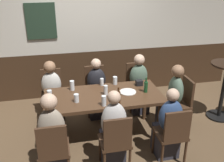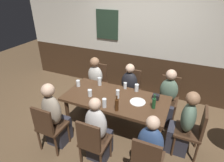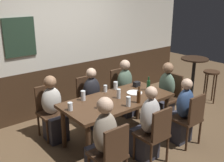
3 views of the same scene
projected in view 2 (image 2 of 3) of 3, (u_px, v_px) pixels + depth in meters
name	position (u px, v px, depth m)	size (l,w,h in m)	color
ground_plane	(115.00, 130.00, 3.65)	(12.00, 12.00, 0.00)	brown
wall_back	(144.00, 41.00, 4.38)	(6.40, 0.13, 2.60)	#3D2819
dining_table	(116.00, 101.00, 3.35)	(1.81, 0.85, 0.74)	#472D1C
chair_right_far	(168.00, 96.00, 3.82)	(0.40, 0.40, 0.88)	#422B1C
chair_mid_far	(131.00, 88.00, 4.10)	(0.40, 0.40, 0.88)	#422B1C
chair_head_east	(194.00, 130.00, 2.95)	(0.40, 0.40, 0.88)	#422B1C
chair_right_near	(147.00, 160.00, 2.46)	(0.40, 0.40, 0.88)	#422B1C
chair_left_near	(49.00, 126.00, 3.03)	(0.40, 0.40, 0.88)	#422B1C
chair_left_far	(98.00, 81.00, 4.39)	(0.40, 0.40, 0.88)	#422B1C
chair_mid_near	(93.00, 141.00, 2.74)	(0.40, 0.40, 0.88)	#422B1C
person_right_far	(167.00, 101.00, 3.70)	(0.34, 0.37, 1.11)	#2D2D38
person_mid_far	(128.00, 93.00, 3.99)	(0.34, 0.37, 1.09)	#2D2D38
person_head_east	(183.00, 127.00, 3.01)	(0.37, 0.34, 1.14)	#2D2D38
person_right_near	(150.00, 152.00, 2.61)	(0.34, 0.37, 1.10)	#2D2D38
person_left_near	(55.00, 119.00, 3.15)	(0.34, 0.37, 1.19)	#2D2D38
person_left_far	(95.00, 85.00, 4.27)	(0.34, 0.37, 1.10)	#2D2D38
person_mid_near	(98.00, 134.00, 2.88)	(0.34, 0.37, 1.15)	#2D2D38
tumbler_water	(125.00, 86.00, 3.56)	(0.06, 0.06, 0.12)	silver
highball_clear	(137.00, 88.00, 3.48)	(0.07, 0.07, 0.14)	silver
tumbler_short	(90.00, 93.00, 3.32)	(0.07, 0.07, 0.13)	silver
beer_glass_half	(104.00, 103.00, 3.03)	(0.07, 0.07, 0.15)	silver
pint_glass_amber	(118.00, 94.00, 3.27)	(0.06, 0.06, 0.16)	silver
pint_glass_pale	(78.00, 84.00, 3.64)	(0.07, 0.07, 0.12)	silver
beer_glass_tall	(100.00, 82.00, 3.67)	(0.07, 0.07, 0.16)	silver
beer_bottle_green	(154.00, 103.00, 3.00)	(0.06, 0.06, 0.25)	#194723
beer_bottle_brown	(117.00, 105.00, 2.94)	(0.06, 0.06, 0.26)	#42230F
plate_white_large	(138.00, 102.00, 3.18)	(0.26, 0.26, 0.01)	white
condiment_caddy	(156.00, 97.00, 3.24)	(0.11, 0.09, 0.09)	black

